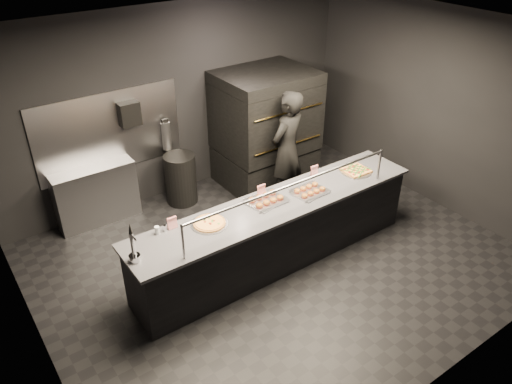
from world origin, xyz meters
The scene contains 15 objects.
room centered at (-0.02, 0.05, 1.50)m, with size 6.04×6.00×3.00m.
service_counter centered at (0.00, 0.00, 0.46)m, with size 4.10×0.78×1.37m.
pizza_oven centered at (1.20, 1.90, 0.97)m, with size 1.50×1.23×1.91m.
prep_shelf centered at (-1.60, 2.32, 0.45)m, with size 1.20×0.35×0.90m, color #99999E.
towel_dispenser centered at (-0.90, 2.39, 1.55)m, with size 0.30×0.20×0.35m, color black.
fire_extinguisher centered at (-0.35, 2.40, 1.06)m, with size 0.14×0.14×0.51m.
beer_tap centered at (-1.95, -0.03, 1.06)m, with size 0.13×0.18×0.48m.
round_pizza centered at (-0.95, 0.09, 0.94)m, with size 0.45×0.45×0.03m.
slider_tray_a centered at (-0.10, 0.11, 0.95)m, with size 0.54×0.44×0.08m.
slider_tray_b centered at (0.50, -0.04, 0.95)m, with size 0.49×0.40×0.07m.
square_pizza centered at (1.40, 0.01, 0.94)m, with size 0.44×0.44×0.05m.
condiment_jar centered at (-1.51, 0.28, 0.97)m, with size 0.15×0.06×0.10m.
tent_cards centered at (-0.18, 0.28, 1.00)m, with size 2.32×0.04×0.15m.
trash_bin centered at (-0.32, 2.09, 0.41)m, with size 0.49×0.49×0.82m, color black.
worker centered at (1.02, 1.10, 0.93)m, with size 0.68×0.45×1.87m, color black.
Camera 1 is at (-3.33, -4.20, 4.31)m, focal length 35.00 mm.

